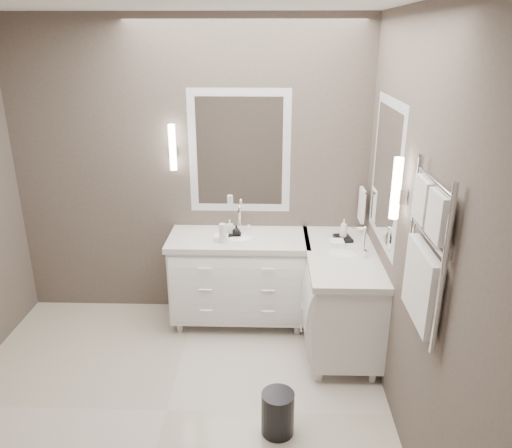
{
  "coord_description": "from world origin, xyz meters",
  "views": [
    {
      "loc": [
        0.72,
        -2.85,
        2.5
      ],
      "look_at": [
        0.62,
        0.7,
        1.17
      ],
      "focal_mm": 35.0,
      "sensor_mm": 36.0,
      "label": 1
    }
  ],
  "objects_px": {
    "vanity_back": "(239,274)",
    "vanity_right": "(340,292)",
    "towel_ladder": "(424,259)",
    "waste_bin": "(278,413)"
  },
  "relations": [
    {
      "from": "vanity_back",
      "to": "vanity_right",
      "type": "distance_m",
      "value": 0.93
    },
    {
      "from": "towel_ladder",
      "to": "waste_bin",
      "type": "height_order",
      "value": "towel_ladder"
    },
    {
      "from": "vanity_right",
      "to": "towel_ladder",
      "type": "distance_m",
      "value": 1.6
    },
    {
      "from": "vanity_right",
      "to": "waste_bin",
      "type": "bearing_deg",
      "value": -116.38
    },
    {
      "from": "vanity_right",
      "to": "towel_ladder",
      "type": "xyz_separation_m",
      "value": [
        0.23,
        -1.3,
        0.91
      ]
    },
    {
      "from": "vanity_back",
      "to": "towel_ladder",
      "type": "height_order",
      "value": "towel_ladder"
    },
    {
      "from": "towel_ladder",
      "to": "waste_bin",
      "type": "distance_m",
      "value": 1.47
    },
    {
      "from": "vanity_back",
      "to": "waste_bin",
      "type": "relative_size",
      "value": 4.01
    },
    {
      "from": "vanity_right",
      "to": "waste_bin",
      "type": "height_order",
      "value": "vanity_right"
    },
    {
      "from": "vanity_right",
      "to": "towel_ladder",
      "type": "height_order",
      "value": "towel_ladder"
    }
  ]
}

